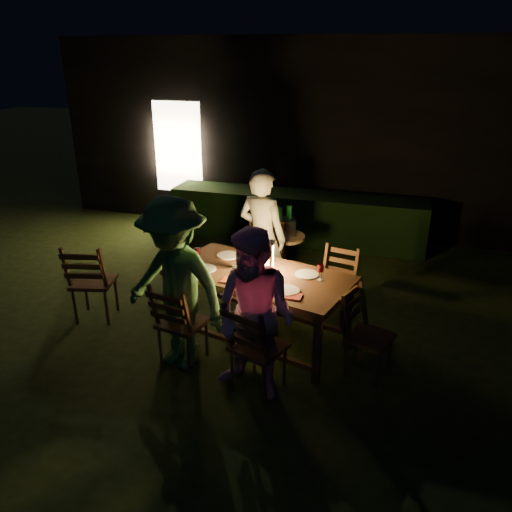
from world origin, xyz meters
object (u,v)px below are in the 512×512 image
(chair_spare, at_px, (95,295))
(ice_bucket, at_px, (284,227))
(chair_far_left, at_px, (260,278))
(chair_near_left, at_px, (182,336))
(chair_near_right, at_px, (257,362))
(chair_far_right, at_px, (333,301))
(bottle_table, at_px, (239,256))
(dining_table, at_px, (259,280))
(chair_end, at_px, (367,349))
(person_opp_right, at_px, (255,316))
(side_table, at_px, (284,241))
(bottle_bucket_a, at_px, (280,224))
(person_opp_left, at_px, (175,285))
(lantern, at_px, (266,259))
(bottle_bucket_b, at_px, (289,223))
(person_house_side, at_px, (262,237))

(chair_spare, height_order, ice_bucket, chair_spare)
(chair_far_left, height_order, chair_spare, chair_far_left)
(chair_near_left, distance_m, chair_near_right, 0.90)
(chair_far_right, bearing_deg, bottle_table, 40.99)
(dining_table, xyz_separation_m, chair_spare, (-1.98, -0.13, -0.41))
(chair_end, bearing_deg, person_opp_right, -38.65)
(chair_far_left, height_order, chair_end, chair_far_left)
(chair_near_left, xyz_separation_m, side_table, (0.56, 2.02, 0.36))
(bottle_table, bearing_deg, bottle_bucket_a, 84.51)
(chair_near_right, relative_size, chair_end, 1.09)
(chair_end, distance_m, bottle_bucket_a, 2.20)
(person_opp_right, relative_size, ice_bucket, 5.38)
(dining_table, distance_m, person_opp_left, 0.95)
(chair_far_left, xyz_separation_m, chair_spare, (-1.74, -0.99, -0.01))
(person_opp_right, height_order, lantern, person_opp_right)
(bottle_table, xyz_separation_m, bottle_bucket_a, (0.12, 1.28, -0.05))
(person_opp_right, xyz_separation_m, lantern, (-0.17, 0.94, 0.15))
(chair_far_right, height_order, chair_spare, chair_spare)
(person_opp_left, bearing_deg, bottle_bucket_a, 90.02)
(chair_near_left, bearing_deg, ice_bucket, 84.70)
(chair_far_right, height_order, person_opp_right, person_opp_right)
(person_opp_left, xyz_separation_m, ice_bucket, (0.57, 2.06, -0.04))
(person_opp_left, distance_m, side_table, 2.16)
(chair_near_right, distance_m, ice_bucket, 2.33)
(side_table, distance_m, bottle_bucket_b, 0.25)
(chair_near_right, relative_size, bottle_bucket_b, 3.09)
(dining_table, bearing_deg, person_house_side, 118.76)
(chair_near_left, distance_m, person_opp_left, 0.60)
(chair_near_right, bearing_deg, dining_table, 126.05)
(lantern, xyz_separation_m, bottle_bucket_a, (-0.18, 1.31, -0.07))
(bottle_table, relative_size, bottle_bucket_b, 0.88)
(chair_near_left, relative_size, chair_far_right, 1.03)
(person_house_side, height_order, person_opp_left, person_opp_left)
(chair_far_left, xyz_separation_m, person_opp_right, (0.48, -1.77, 0.49))
(person_house_side, bearing_deg, person_opp_left, 90.00)
(person_opp_right, bearing_deg, person_house_side, 118.76)
(dining_table, relative_size, chair_near_right, 2.12)
(chair_spare, height_order, bottle_table, bottle_table)
(chair_end, bearing_deg, side_table, -123.88)
(chair_near_right, distance_m, person_opp_left, 1.07)
(chair_near_left, relative_size, person_opp_left, 0.54)
(chair_near_left, xyz_separation_m, bottle_bucket_a, (0.51, 1.98, 0.60))
(chair_far_right, xyz_separation_m, person_opp_left, (-1.36, -1.29, 0.60))
(chair_end, relative_size, lantern, 2.59)
(bottle_table, xyz_separation_m, ice_bucket, (0.17, 1.32, -0.10))
(chair_far_left, height_order, side_table, chair_far_left)
(chair_far_left, xyz_separation_m, person_opp_left, (-0.39, -1.54, 0.56))
(chair_far_right, bearing_deg, dining_table, 51.56)
(bottle_bucket_b, bearing_deg, chair_near_right, -83.49)
(chair_end, height_order, person_opp_right, person_opp_right)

